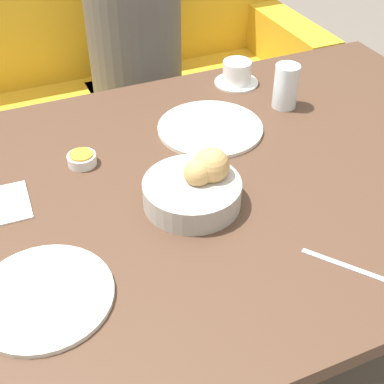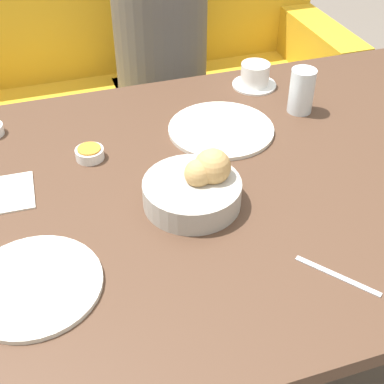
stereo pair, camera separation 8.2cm
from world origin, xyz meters
name	(u,v)px [view 1 (the left image)]	position (x,y,z in m)	size (l,w,h in m)	color
ground_plane	(210,367)	(0.00, 0.00, 0.00)	(10.00, 10.00, 0.00)	#6B6056
dining_table	(215,207)	(0.00, 0.00, 0.65)	(1.53, 1.00, 0.74)	#4C3323
couch	(114,113)	(0.05, 1.06, 0.33)	(1.61, 0.70, 0.90)	gold
seated_person	(138,84)	(0.11, 0.91, 0.52)	(0.33, 0.44, 1.22)	#23232D
bread_basket	(196,186)	(-0.07, -0.05, 0.78)	(0.21, 0.21, 0.12)	#B2ADA3
plate_near_left	(44,296)	(-0.42, -0.19, 0.74)	(0.25, 0.25, 0.01)	silver
plate_far_center	(210,128)	(0.07, 0.19, 0.74)	(0.27, 0.27, 0.01)	silver
water_tumbler	(286,86)	(0.31, 0.22, 0.80)	(0.07, 0.07, 0.12)	silver
coffee_cup	(237,74)	(0.25, 0.39, 0.77)	(0.13, 0.13, 0.07)	white
jam_bowl_honey	(82,159)	(-0.26, 0.18, 0.75)	(0.07, 0.07, 0.03)	white
knife_silver	(344,265)	(0.10, -0.33, 0.74)	(0.11, 0.14, 0.00)	#B7B7BC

